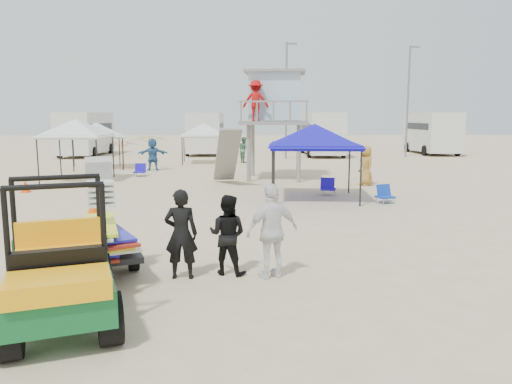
{
  "coord_description": "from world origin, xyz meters",
  "views": [
    {
      "loc": [
        0.32,
        -8.24,
        3.03
      ],
      "look_at": [
        0.5,
        3.0,
        1.3
      ],
      "focal_mm": 35.0,
      "sensor_mm": 36.0,
      "label": 1
    }
  ],
  "objects_px": {
    "surf_trailer": "(104,233)",
    "lifeguard_tower": "(273,101)",
    "canopy_blue": "(315,128)",
    "man_left": "(181,234)",
    "utility_cart": "(57,259)"
  },
  "relations": [
    {
      "from": "surf_trailer",
      "to": "canopy_blue",
      "type": "distance_m",
      "value": 10.25
    },
    {
      "from": "surf_trailer",
      "to": "man_left",
      "type": "relative_size",
      "value": 1.4
    },
    {
      "from": "man_left",
      "to": "lifeguard_tower",
      "type": "bearing_deg",
      "value": -99.97
    },
    {
      "from": "surf_trailer",
      "to": "lifeguard_tower",
      "type": "bearing_deg",
      "value": 74.93
    },
    {
      "from": "utility_cart",
      "to": "lifeguard_tower",
      "type": "distance_m",
      "value": 17.68
    },
    {
      "from": "surf_trailer",
      "to": "lifeguard_tower",
      "type": "distance_m",
      "value": 15.47
    },
    {
      "from": "utility_cart",
      "to": "lifeguard_tower",
      "type": "height_order",
      "value": "lifeguard_tower"
    },
    {
      "from": "utility_cart",
      "to": "surf_trailer",
      "type": "xyz_separation_m",
      "value": [
        0.01,
        2.34,
        -0.17
      ]
    },
    {
      "from": "man_left",
      "to": "lifeguard_tower",
      "type": "distance_m",
      "value": 15.44
    },
    {
      "from": "canopy_blue",
      "to": "man_left",
      "type": "bearing_deg",
      "value": -112.13
    },
    {
      "from": "man_left",
      "to": "canopy_blue",
      "type": "bearing_deg",
      "value": -112.86
    },
    {
      "from": "utility_cart",
      "to": "lifeguard_tower",
      "type": "bearing_deg",
      "value": 76.9
    },
    {
      "from": "man_left",
      "to": "lifeguard_tower",
      "type": "xyz_separation_m",
      "value": [
        2.43,
        14.97,
        2.88
      ]
    },
    {
      "from": "man_left",
      "to": "canopy_blue",
      "type": "relative_size",
      "value": 0.51
    },
    {
      "from": "utility_cart",
      "to": "man_left",
      "type": "xyz_separation_m",
      "value": [
        1.52,
        2.04,
        -0.13
      ]
    }
  ]
}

